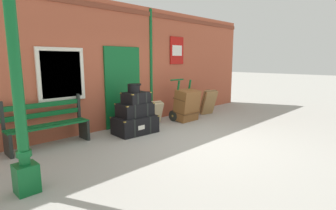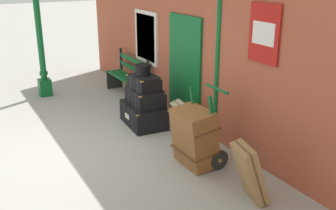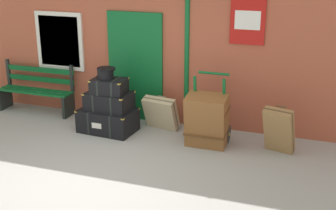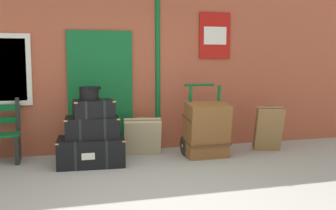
{
  "view_description": "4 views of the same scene",
  "coord_description": "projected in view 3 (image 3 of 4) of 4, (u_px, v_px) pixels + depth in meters",
  "views": [
    {
      "loc": [
        -4.43,
        -3.25,
        1.77
      ],
      "look_at": [
        0.63,
        1.67,
        0.55
      ],
      "focal_mm": 28.12,
      "sensor_mm": 36.0,
      "label": 1
    },
    {
      "loc": [
        5.99,
        -1.48,
        2.94
      ],
      "look_at": [
        0.59,
        1.56,
        0.77
      ],
      "focal_mm": 42.37,
      "sensor_mm": 36.0,
      "label": 2
    },
    {
      "loc": [
        3.1,
        -5.45,
        3.23
      ],
      "look_at": [
        0.58,
        1.81,
        0.58
      ],
      "focal_mm": 49.14,
      "sensor_mm": 36.0,
      "label": 3
    },
    {
      "loc": [
        -0.98,
        -4.31,
        1.6
      ],
      "look_at": [
        0.72,
        1.77,
        0.87
      ],
      "focal_mm": 41.58,
      "sensor_mm": 36.0,
      "label": 4
    }
  ],
  "objects": [
    {
      "name": "platform_bench",
      "position": [
        37.0,
        90.0,
        9.41
      ],
      "size": [
        1.6,
        0.43,
        1.01
      ],
      "color": "#0F5B28",
      "rests_on": "ground"
    },
    {
      "name": "suitcase_oxblood",
      "position": [
        161.0,
        113.0,
        8.5
      ],
      "size": [
        0.67,
        0.47,
        0.64
      ],
      "color": "tan",
      "rests_on": "ground"
    },
    {
      "name": "porters_trolley",
      "position": [
        209.0,
        127.0,
        7.96
      ],
      "size": [
        0.71,
        0.57,
        1.2
      ],
      "color": "black",
      "rests_on": "ground"
    },
    {
      "name": "round_hatbox",
      "position": [
        106.0,
        72.0,
        8.17
      ],
      "size": [
        0.33,
        0.31,
        0.2
      ],
      "color": "black",
      "rests_on": "steamer_trunk_top"
    },
    {
      "name": "steamer_trunk_base",
      "position": [
        108.0,
        120.0,
        8.45
      ],
      "size": [
        1.06,
        0.72,
        0.43
      ],
      "color": "black",
      "rests_on": "ground"
    },
    {
      "name": "ground_plane",
      "position": [
        92.0,
        175.0,
        6.88
      ],
      "size": [
        60.0,
        60.0,
        0.0
      ],
      "primitive_type": "plane",
      "color": "#A3A099"
    },
    {
      "name": "steamer_trunk_top",
      "position": [
        109.0,
        86.0,
        8.23
      ],
      "size": [
        0.63,
        0.48,
        0.27
      ],
      "color": "black",
      "rests_on": "steamer_trunk_middle"
    },
    {
      "name": "suitcase_olive",
      "position": [
        279.0,
        130.0,
        7.47
      ],
      "size": [
        0.55,
        0.52,
        0.81
      ],
      "color": "olive",
      "rests_on": "ground"
    },
    {
      "name": "brick_facade",
      "position": [
        152.0,
        38.0,
        8.68
      ],
      "size": [
        10.4,
        0.35,
        3.2
      ],
      "color": "#AD5138",
      "rests_on": "ground"
    },
    {
      "name": "large_brown_trunk",
      "position": [
        207.0,
        120.0,
        7.75
      ],
      "size": [
        0.7,
        0.55,
        0.93
      ],
      "color": "brown",
      "rests_on": "ground"
    },
    {
      "name": "steamer_trunk_middle",
      "position": [
        109.0,
        101.0,
        8.35
      ],
      "size": [
        0.84,
        0.6,
        0.33
      ],
      "color": "black",
      "rests_on": "steamer_trunk_base"
    }
  ]
}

